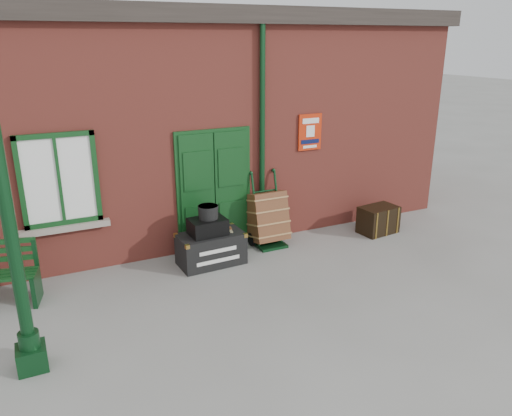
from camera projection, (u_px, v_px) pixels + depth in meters
ground at (264, 276)px, 8.33m from camera, size 80.00×80.00×0.00m
station_building at (192, 118)px, 10.61m from camera, size 10.30×4.30×4.36m
canopy_column at (16, 262)px, 5.55m from camera, size 0.34×0.34×3.61m
houdini_trunk at (211, 249)px, 8.71m from camera, size 1.15×0.67×0.56m
strongbox at (208, 227)px, 8.55m from camera, size 0.64×0.48×0.28m
hatbox at (208, 212)px, 8.51m from camera, size 0.35×0.35×0.22m
suitcase_back at (218, 240)px, 8.93m from camera, size 0.43×0.51×0.67m
suitcase_front at (230, 243)px, 8.93m from camera, size 0.34×0.45×0.57m
porter_trolley at (267, 218)px, 9.47m from camera, size 0.68×0.73×1.39m
dark_trunk at (378, 220)px, 10.12m from camera, size 0.81×0.58×0.55m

